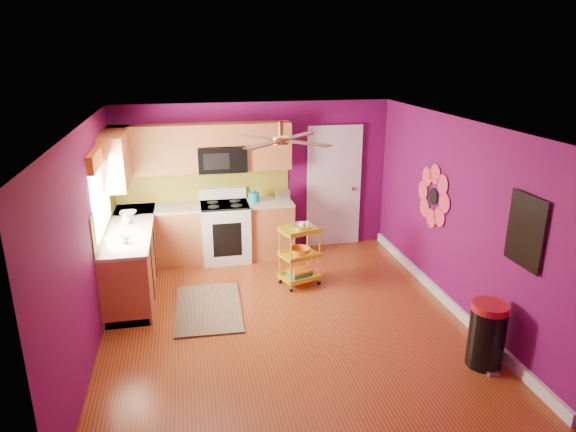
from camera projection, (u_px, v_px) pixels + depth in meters
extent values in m
plane|color=maroon|center=(285.00, 320.00, 6.57)|extent=(5.00, 5.00, 0.00)
cube|color=#610B4F|center=(255.00, 179.00, 8.50)|extent=(4.50, 0.04, 2.50)
cube|color=#610B4F|center=(349.00, 338.00, 3.85)|extent=(4.50, 0.04, 2.50)
cube|color=#610B4F|center=(88.00, 242.00, 5.75)|extent=(0.04, 5.00, 2.50)
cube|color=#610B4F|center=(456.00, 216.00, 6.60)|extent=(0.04, 5.00, 2.50)
cube|color=silver|center=(284.00, 124.00, 5.78)|extent=(4.50, 5.00, 0.04)
cube|color=white|center=(445.00, 299.00, 6.97)|extent=(0.05, 4.90, 0.14)
cube|color=#9C522A|center=(132.00, 259.00, 7.31)|extent=(0.60, 2.30, 0.90)
cube|color=#9C522A|center=(207.00, 234.00, 8.31)|extent=(2.80, 0.60, 0.90)
cube|color=beige|center=(129.00, 228.00, 7.16)|extent=(0.63, 2.30, 0.04)
cube|color=beige|center=(205.00, 206.00, 8.16)|extent=(2.80, 0.63, 0.04)
cube|color=black|center=(135.00, 284.00, 7.44)|extent=(0.54, 2.30, 0.10)
cube|color=black|center=(208.00, 256.00, 8.44)|extent=(2.80, 0.54, 0.10)
cube|color=white|center=(226.00, 232.00, 8.34)|extent=(0.76, 0.66, 0.92)
cube|color=black|center=(224.00, 205.00, 8.19)|extent=(0.76, 0.62, 0.03)
cube|color=white|center=(223.00, 193.00, 8.42)|extent=(0.76, 0.06, 0.18)
cube|color=black|center=(227.00, 240.00, 8.04)|extent=(0.45, 0.02, 0.55)
cube|color=#9C522A|center=(153.00, 150.00, 7.86)|extent=(1.32, 0.33, 0.75)
cube|color=#9C522A|center=(268.00, 146.00, 8.20)|extent=(0.72, 0.33, 0.75)
cube|color=#9C522A|center=(221.00, 134.00, 8.00)|extent=(0.76, 0.33, 0.34)
cube|color=#9C522A|center=(116.00, 158.00, 7.32)|extent=(0.33, 1.30, 0.75)
cube|color=black|center=(222.00, 159.00, 8.08)|extent=(0.76, 0.38, 0.40)
cube|color=olive|center=(204.00, 185.00, 8.35)|extent=(2.80, 0.01, 0.51)
cube|color=olive|center=(105.00, 211.00, 7.02)|extent=(0.01, 2.30, 0.51)
cube|color=white|center=(100.00, 191.00, 6.63)|extent=(0.03, 1.20, 1.00)
cube|color=#CE6312|center=(98.00, 155.00, 6.49)|extent=(0.08, 1.35, 0.22)
cube|color=white|center=(334.00, 188.00, 8.81)|extent=(0.85, 0.04, 2.05)
cube|color=white|center=(334.00, 188.00, 8.79)|extent=(0.95, 0.02, 2.15)
sphere|color=#BF8C3F|center=(352.00, 189.00, 8.82)|extent=(0.07, 0.07, 0.07)
cylinder|color=black|center=(433.00, 196.00, 7.13)|extent=(0.01, 0.24, 0.24)
cube|color=teal|center=(526.00, 231.00, 5.20)|extent=(0.03, 0.52, 0.72)
cube|color=black|center=(525.00, 231.00, 5.20)|extent=(0.01, 0.56, 0.76)
cylinder|color=#BF8C3F|center=(281.00, 128.00, 5.99)|extent=(0.06, 0.06, 0.16)
cylinder|color=#BF8C3F|center=(281.00, 140.00, 6.04)|extent=(0.20, 0.20, 0.08)
cube|color=#4C2D19|center=(298.00, 136.00, 6.34)|extent=(0.47, 0.47, 0.01)
cube|color=#4C2D19|center=(255.00, 137.00, 6.24)|extent=(0.47, 0.47, 0.01)
cube|color=#4C2D19|center=(262.00, 145.00, 5.74)|extent=(0.47, 0.47, 0.01)
cube|color=#4C2D19|center=(309.00, 144.00, 5.84)|extent=(0.47, 0.47, 0.01)
cube|color=black|center=(209.00, 308.00, 6.85)|extent=(0.91, 1.43, 0.02)
cylinder|color=yellow|center=(291.00, 263.00, 7.18)|extent=(0.02, 0.02, 0.82)
cylinder|color=yellow|center=(319.00, 257.00, 7.40)|extent=(0.02, 0.02, 0.82)
cylinder|color=yellow|center=(280.00, 255.00, 7.45)|extent=(0.02, 0.02, 0.82)
cylinder|color=yellow|center=(307.00, 249.00, 7.67)|extent=(0.02, 0.02, 0.82)
sphere|color=black|center=(291.00, 290.00, 7.31)|extent=(0.06, 0.06, 0.06)
sphere|color=black|center=(319.00, 283.00, 7.53)|extent=(0.06, 0.06, 0.06)
sphere|color=black|center=(280.00, 281.00, 7.58)|extent=(0.06, 0.06, 0.06)
sphere|color=black|center=(307.00, 275.00, 7.80)|extent=(0.06, 0.06, 0.06)
cube|color=yellow|center=(300.00, 231.00, 7.30)|extent=(0.62, 0.53, 0.03)
cube|color=yellow|center=(300.00, 255.00, 7.42)|extent=(0.62, 0.53, 0.03)
cube|color=yellow|center=(299.00, 277.00, 7.53)|extent=(0.62, 0.53, 0.03)
imported|color=beige|center=(303.00, 227.00, 7.31)|extent=(0.37, 0.37, 0.07)
sphere|color=yellow|center=(303.00, 225.00, 7.30)|extent=(0.10, 0.10, 0.10)
imported|color=#CE6312|center=(300.00, 251.00, 7.40)|extent=(0.38, 0.38, 0.09)
cube|color=navy|center=(299.00, 275.00, 7.52)|extent=(0.37, 0.32, 0.04)
cube|color=#267233|center=(299.00, 272.00, 7.51)|extent=(0.37, 0.32, 0.03)
cube|color=#CE6312|center=(299.00, 270.00, 7.50)|extent=(0.37, 0.32, 0.03)
cylinder|color=black|center=(486.00, 338.00, 5.55)|extent=(0.40, 0.40, 0.66)
cylinder|color=#A9181D|center=(491.00, 307.00, 5.44)|extent=(0.39, 0.39, 0.08)
cube|color=beige|center=(493.00, 373.00, 5.47)|extent=(0.13, 0.07, 0.03)
cylinder|color=teal|center=(254.00, 197.00, 8.28)|extent=(0.18, 0.18, 0.16)
sphere|color=teal|center=(254.00, 191.00, 8.25)|extent=(0.06, 0.06, 0.06)
cube|color=beige|center=(282.00, 195.00, 8.36)|extent=(0.22, 0.15, 0.18)
imported|color=#EA3F72|center=(123.00, 231.00, 6.72)|extent=(0.09, 0.09, 0.19)
imported|color=white|center=(126.00, 218.00, 7.25)|extent=(0.13, 0.13, 0.16)
imported|color=white|center=(128.00, 214.00, 7.62)|extent=(0.25, 0.25, 0.06)
imported|color=white|center=(123.00, 240.00, 6.53)|extent=(0.13, 0.13, 0.10)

